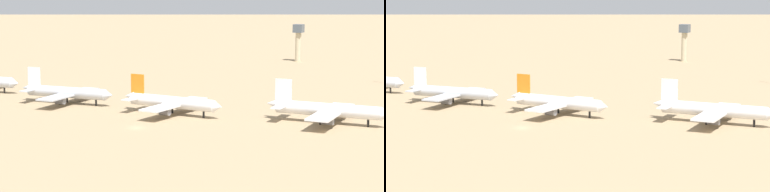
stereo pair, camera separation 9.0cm
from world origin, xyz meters
TOP-DOWN VIEW (x-y plane):
  - ground at (0.00, 0.00)m, footprint 4000.00×4000.00m
  - parked_jet_white_2 at (-46.20, 26.25)m, footprint 38.60×32.56m
  - parked_jet_orange_3 at (-1.45, 24.88)m, footprint 38.63×32.51m
  - parked_jet_white_4 at (49.38, 33.78)m, footprint 40.10×33.65m
  - control_tower at (-19.48, 202.19)m, footprint 5.20×5.20m

SIDE VIEW (x-z plane):
  - ground at x=0.00m, z-range 0.00..0.00m
  - parked_jet_white_2 at x=-46.20m, z-range -2.20..10.55m
  - parked_jet_orange_3 at x=-1.45m, z-range -2.20..10.56m
  - parked_jet_white_4 at x=49.38m, z-range -2.28..10.98m
  - control_tower at x=-19.48m, z-range 2.15..22.89m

